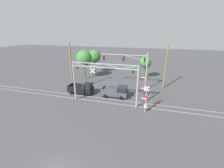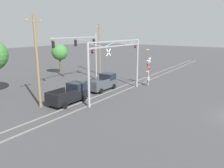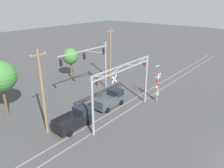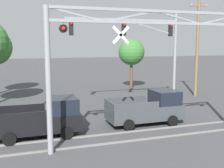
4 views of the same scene
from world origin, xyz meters
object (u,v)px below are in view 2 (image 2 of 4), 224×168
at_px(pickup_truck_lead, 103,83).
at_px(pickup_truck_following, 69,94).
at_px(traffic_signal_span, 87,49).
at_px(utility_pole_right, 100,49).
at_px(utility_pole_left, 37,62).
at_px(crossing_gantry, 117,60).
at_px(background_tree_far_left_verge, 60,52).
at_px(crossing_signal_mast, 148,72).

xyz_separation_m(pickup_truck_lead, pickup_truck_following, (-6.68, -0.32, -0.00)).
distance_m(traffic_signal_span, pickup_truck_lead, 7.07).
bearing_deg(pickup_truck_lead, utility_pole_right, 39.53).
height_order(traffic_signal_span, utility_pole_left, utility_pole_left).
distance_m(crossing_gantry, pickup_truck_lead, 4.85).
relative_size(pickup_truck_lead, background_tree_far_left_verge, 0.85).
bearing_deg(pickup_truck_lead, background_tree_far_left_verge, 72.06).
xyz_separation_m(utility_pole_right, background_tree_far_left_verge, (-4.36, 5.85, -0.61)).
distance_m(utility_pole_right, background_tree_far_left_verge, 7.33).
bearing_deg(traffic_signal_span, crossing_signal_mast, -72.58).
bearing_deg(crossing_gantry, crossing_signal_mast, -9.56).
distance_m(crossing_signal_mast, background_tree_far_left_verge, 17.31).
height_order(crossing_gantry, pickup_truck_following, crossing_gantry).
bearing_deg(crossing_gantry, background_tree_far_left_verge, 71.31).
height_order(crossing_signal_mast, pickup_truck_following, crossing_signal_mast).
distance_m(crossing_signal_mast, pickup_truck_lead, 7.02).
relative_size(crossing_signal_mast, traffic_signal_span, 0.58).
bearing_deg(utility_pole_right, pickup_truck_lead, -140.47).
relative_size(crossing_signal_mast, background_tree_far_left_verge, 0.97).
bearing_deg(crossing_signal_mast, crossing_gantry, 170.44).
xyz_separation_m(pickup_truck_following, utility_pole_right, (15.22, 7.37, 3.78)).
height_order(pickup_truck_following, utility_pole_left, utility_pole_left).
xyz_separation_m(crossing_gantry, pickup_truck_lead, (1.24, 3.10, -3.51)).
xyz_separation_m(utility_pole_left, background_tree_far_left_verge, (13.67, 11.73, -0.72)).
xyz_separation_m(utility_pole_left, utility_pole_right, (18.03, 5.88, -0.11)).
distance_m(pickup_truck_following, utility_pole_right, 17.33).
xyz_separation_m(traffic_signal_span, pickup_truck_following, (-9.27, -5.35, -4.23)).
xyz_separation_m(pickup_truck_lead, background_tree_far_left_verge, (4.18, 12.90, 3.17)).
xyz_separation_m(pickup_truck_following, utility_pole_left, (-2.81, 1.49, 3.89)).
height_order(utility_pole_left, background_tree_far_left_verge, utility_pole_left).
distance_m(crossing_gantry, traffic_signal_span, 9.01).
relative_size(traffic_signal_span, utility_pole_left, 1.00).
distance_m(pickup_truck_lead, pickup_truck_following, 6.69).
height_order(crossing_gantry, utility_pole_right, utility_pole_right).
height_order(pickup_truck_lead, utility_pole_right, utility_pole_right).
bearing_deg(background_tree_far_left_verge, utility_pole_right, -53.30).
bearing_deg(crossing_signal_mast, utility_pole_right, 74.87).
relative_size(pickup_truck_lead, pickup_truck_following, 1.01).
distance_m(crossing_gantry, pickup_truck_following, 7.05).
bearing_deg(traffic_signal_span, utility_pole_right, 18.71).
bearing_deg(crossing_gantry, pickup_truck_lead, 68.24).
relative_size(crossing_gantry, pickup_truck_following, 2.31).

